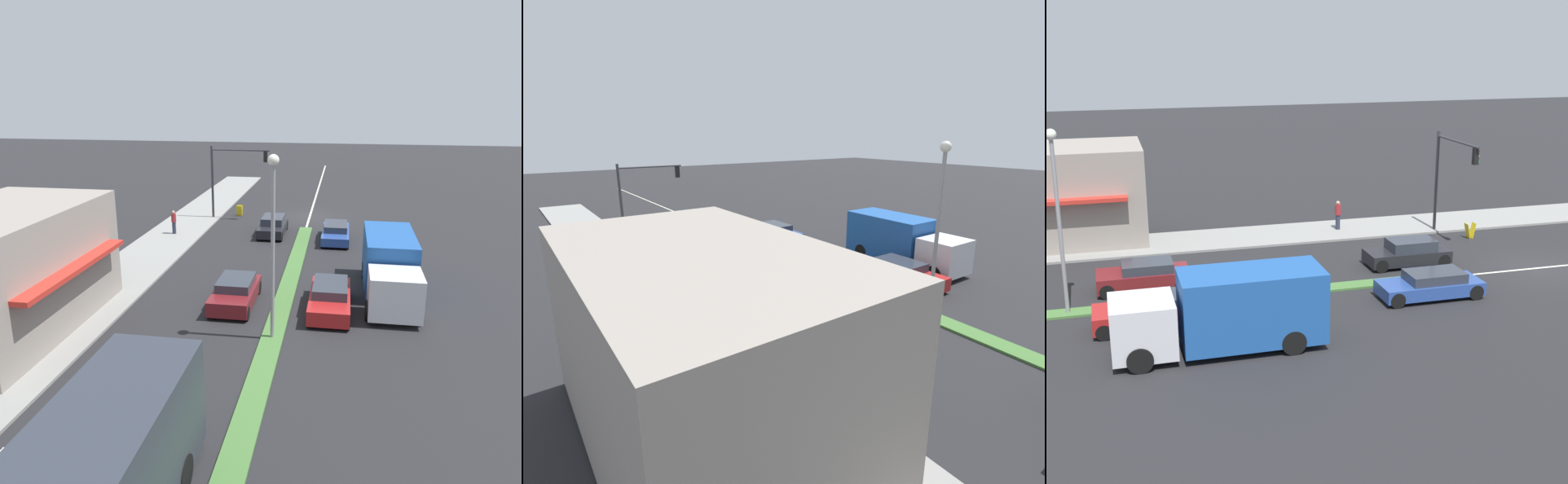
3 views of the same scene
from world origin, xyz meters
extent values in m
plane|color=#232326|center=(0.00, 18.00, 0.00)|extent=(160.00, 160.00, 0.00)
cube|color=gray|center=(9.00, 18.50, 0.06)|extent=(4.00, 73.00, 0.12)
cube|color=beige|center=(0.00, 0.00, 0.00)|extent=(0.16, 60.00, 0.01)
cube|color=gray|center=(10.95, 22.56, 2.65)|extent=(5.58, 9.40, 5.06)
cube|color=red|center=(7.81, 22.56, 2.92)|extent=(0.70, 7.52, 0.20)
cylinder|color=#333338|center=(7.55, 1.99, 2.92)|extent=(0.18, 0.18, 5.60)
cylinder|color=#333338|center=(5.30, 1.99, 5.42)|extent=(4.50, 0.12, 0.12)
cube|color=black|center=(3.35, 1.99, 4.97)|extent=(0.28, 0.24, 0.84)
sphere|color=red|center=(3.35, 1.86, 5.24)|extent=(0.18, 0.18, 0.18)
sphere|color=gold|center=(3.35, 1.86, 4.97)|extent=(0.18, 0.18, 0.18)
sphere|color=green|center=(3.35, 1.86, 4.70)|extent=(0.18, 0.18, 0.18)
cylinder|color=gray|center=(0.00, 21.69, 3.60)|extent=(0.16, 0.16, 7.00)
sphere|color=silver|center=(0.00, 21.69, 7.25)|extent=(0.44, 0.44, 0.44)
cylinder|color=#282D42|center=(9.00, 7.29, 0.54)|extent=(0.26, 0.26, 0.85)
cylinder|color=maroon|center=(9.00, 7.29, 1.25)|extent=(0.34, 0.34, 0.58)
sphere|color=tan|center=(9.00, 7.29, 1.65)|extent=(0.22, 0.22, 0.22)
cube|color=yellow|center=(5.67, 0.58, 0.43)|extent=(0.45, 0.21, 0.84)
cube|color=yellow|center=(5.67, 0.90, 0.43)|extent=(0.45, 0.21, 0.84)
cube|color=silver|center=(-5.00, 19.00, 1.22)|extent=(2.28, 2.20, 1.90)
cube|color=#1E519E|center=(-5.00, 15.15, 1.57)|extent=(2.40, 5.10, 2.60)
cylinder|color=black|center=(-6.08, 19.20, 0.45)|extent=(0.28, 0.90, 0.90)
cylinder|color=black|center=(-3.92, 19.20, 0.45)|extent=(0.28, 0.90, 0.90)
cylinder|color=black|center=(-6.08, 13.90, 0.45)|extent=(0.28, 0.90, 0.90)
cylinder|color=black|center=(-3.92, 13.90, 0.45)|extent=(0.28, 0.90, 0.90)
cube|color=#AD1E1E|center=(-2.20, 18.49, 0.51)|extent=(1.82, 4.47, 0.67)
cube|color=#2D333D|center=(-2.20, 18.27, 1.06)|extent=(1.55, 2.46, 0.43)
cylinder|color=black|center=(-3.01, 20.32, 0.31)|extent=(0.22, 0.62, 0.62)
cylinder|color=black|center=(-1.39, 20.32, 0.31)|extent=(0.22, 0.62, 0.62)
cylinder|color=black|center=(-3.01, 16.66, 0.31)|extent=(0.22, 0.62, 0.62)
cylinder|color=black|center=(-1.39, 16.66, 0.31)|extent=(0.22, 0.62, 0.62)
cube|color=black|center=(2.20, 6.01, 0.47)|extent=(1.73, 4.04, 0.60)
cube|color=#2D333D|center=(2.20, 5.80, 1.03)|extent=(1.47, 2.22, 0.50)
cylinder|color=black|center=(1.43, 7.61, 0.32)|extent=(0.22, 0.64, 0.64)
cylinder|color=black|center=(2.97, 7.61, 0.32)|extent=(0.22, 0.64, 0.64)
cylinder|color=black|center=(1.43, 4.40, 0.32)|extent=(0.22, 0.64, 0.64)
cylinder|color=black|center=(2.97, 4.40, 0.32)|extent=(0.22, 0.64, 0.64)
cube|color=#284793|center=(-2.20, 6.87, 0.46)|extent=(1.78, 4.44, 0.55)
cube|color=#2D333D|center=(-2.20, 6.65, 0.94)|extent=(1.51, 2.44, 0.42)
cylinder|color=black|center=(-2.99, 8.66, 0.33)|extent=(0.22, 0.66, 0.66)
cylinder|color=black|center=(-1.41, 8.66, 0.33)|extent=(0.22, 0.66, 0.66)
cylinder|color=black|center=(-2.99, 5.08, 0.33)|extent=(0.22, 0.66, 0.66)
cylinder|color=black|center=(-1.41, 5.08, 0.33)|extent=(0.22, 0.66, 0.66)
cube|color=maroon|center=(2.20, 18.55, 0.51)|extent=(1.85, 3.99, 0.67)
cube|color=#2D333D|center=(2.20, 18.35, 1.06)|extent=(1.57, 2.19, 0.41)
cylinder|color=black|center=(1.38, 20.13, 0.32)|extent=(0.22, 0.64, 0.64)
cylinder|color=black|center=(3.02, 20.13, 0.32)|extent=(0.22, 0.64, 0.64)
cylinder|color=black|center=(1.38, 16.97, 0.32)|extent=(0.22, 0.64, 0.64)
cylinder|color=black|center=(3.02, 16.97, 0.32)|extent=(0.22, 0.64, 0.64)
camera|label=1|loc=(-2.59, 40.24, 9.63)|focal=35.00mm
camera|label=2|loc=(14.64, 31.21, 7.80)|focal=28.00mm
camera|label=3|loc=(-28.82, 19.90, 11.02)|focal=50.00mm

